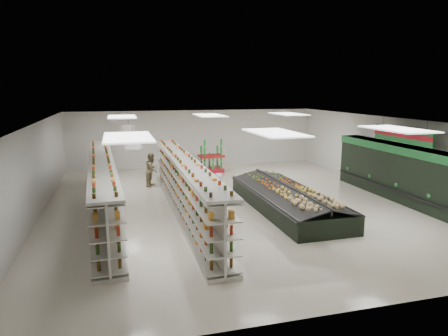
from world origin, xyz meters
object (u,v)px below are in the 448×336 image
object	(u,v)px
gondola_center	(184,188)
produce_island	(287,198)
shopper_main	(217,195)
shopper_background	(152,170)
soda_endcap	(211,157)
gondola_left	(103,189)

from	to	relation	value
gondola_center	produce_island	xyz separation A→B (m)	(3.66, -0.72, -0.46)
shopper_main	shopper_background	distance (m)	5.37
gondola_center	soda_endcap	xyz separation A→B (m)	(2.58, 6.70, -0.10)
gondola_left	shopper_main	xyz separation A→B (m)	(3.84, -1.36, -0.12)
gondola_left	soda_endcap	xyz separation A→B (m)	(5.40, 6.10, -0.10)
produce_island	gondola_left	bearing A→B (deg)	168.40
gondola_left	shopper_main	distance (m)	4.08
soda_endcap	gondola_center	bearing A→B (deg)	-111.07
gondola_center	shopper_main	size ratio (longest dim) A/B	7.33
shopper_main	shopper_background	world-z (taller)	shopper_main
gondola_center	shopper_main	xyz separation A→B (m)	(1.03, -0.76, -0.13)
produce_island	shopper_background	bearing A→B (deg)	131.38
gondola_center	shopper_main	bearing A→B (deg)	-36.26
soda_endcap	produce_island	bearing A→B (deg)	-81.77
shopper_main	gondola_center	bearing A→B (deg)	-74.07
shopper_main	soda_endcap	bearing A→B (deg)	-139.51
produce_island	soda_endcap	bearing A→B (deg)	98.23
produce_island	gondola_center	bearing A→B (deg)	168.81
shopper_background	shopper_main	bearing A→B (deg)	-134.74
soda_endcap	shopper_main	bearing A→B (deg)	-101.78
soda_endcap	shopper_main	size ratio (longest dim) A/B	1.06
shopper_background	produce_island	bearing A→B (deg)	-112.94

